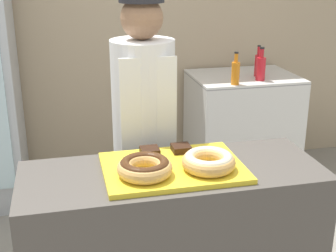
% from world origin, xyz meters
% --- Properties ---
extents(wall_back, '(8.00, 0.06, 2.70)m').
position_xyz_m(wall_back, '(0.00, 2.13, 1.35)').
color(wall_back, tan).
rests_on(wall_back, ground_plane).
extents(serving_tray, '(0.64, 0.45, 0.02)m').
position_xyz_m(serving_tray, '(0.00, 0.00, 0.93)').
color(serving_tray, yellow).
rests_on(serving_tray, display_counter).
extents(donut_chocolate_glaze, '(0.24, 0.24, 0.08)m').
position_xyz_m(donut_chocolate_glaze, '(-0.14, -0.08, 0.99)').
color(donut_chocolate_glaze, tan).
rests_on(donut_chocolate_glaze, serving_tray).
extents(donut_light_glaze, '(0.24, 0.24, 0.08)m').
position_xyz_m(donut_light_glaze, '(0.14, -0.08, 0.99)').
color(donut_light_glaze, tan).
rests_on(donut_light_glaze, serving_tray).
extents(brownie_back_left, '(0.09, 0.09, 0.03)m').
position_xyz_m(brownie_back_left, '(-0.08, 0.15, 0.96)').
color(brownie_back_left, black).
rests_on(brownie_back_left, serving_tray).
extents(brownie_back_right, '(0.09, 0.09, 0.03)m').
position_xyz_m(brownie_back_right, '(0.08, 0.15, 0.96)').
color(brownie_back_right, black).
rests_on(brownie_back_right, serving_tray).
extents(baker_person, '(0.34, 0.34, 1.70)m').
position_xyz_m(baker_person, '(-0.04, 0.51, 0.91)').
color(baker_person, '#4C4C51').
rests_on(baker_person, ground_plane).
extents(chest_freezer, '(0.88, 0.68, 0.91)m').
position_xyz_m(chest_freezer, '(1.05, 1.73, 0.46)').
color(chest_freezer, silver).
rests_on(chest_freezer, ground_plane).
extents(bottle_red, '(0.08, 0.08, 0.27)m').
position_xyz_m(bottle_red, '(1.10, 1.54, 1.02)').
color(bottle_red, red).
rests_on(bottle_red, chest_freezer).
extents(bottle_orange, '(0.06, 0.06, 0.26)m').
position_xyz_m(bottle_orange, '(0.86, 1.46, 1.01)').
color(bottle_orange, orange).
rests_on(bottle_orange, chest_freezer).
extents(bottle_red_b, '(0.06, 0.06, 0.26)m').
position_xyz_m(bottle_red_b, '(1.14, 1.68, 1.01)').
color(bottle_red_b, red).
rests_on(bottle_red_b, chest_freezer).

